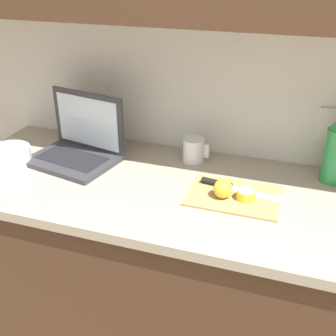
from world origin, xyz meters
name	(u,v)px	position (x,y,z in m)	size (l,w,h in m)	color
counter_unit	(261,299)	(0.02, 0.00, 0.45)	(2.34, 0.66, 0.88)	#472D1E
laptop	(79,144)	(-0.76, 0.10, 0.94)	(0.38, 0.30, 0.26)	#333338
cutting_board	(234,195)	(-0.11, 0.00, 0.89)	(0.31, 0.22, 0.01)	tan
knife	(227,186)	(-0.15, 0.04, 0.90)	(0.29, 0.06, 0.02)	silver
lemon_half_cut	(246,195)	(-0.07, -0.01, 0.91)	(0.06, 0.06, 0.03)	yellow
lemon_whole_beside	(223,189)	(-0.15, -0.03, 0.92)	(0.06, 0.06, 0.06)	yellow
bottle_oil_tall	(336,149)	(0.20, 0.22, 1.01)	(0.08, 0.08, 0.28)	#2D934C
measuring_cup	(194,150)	(-0.32, 0.22, 0.93)	(0.10, 0.08, 0.10)	silver
bowl_white	(9,156)	(-0.99, -0.03, 0.91)	(0.16, 0.16, 0.07)	white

